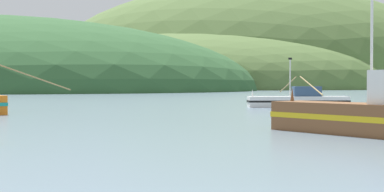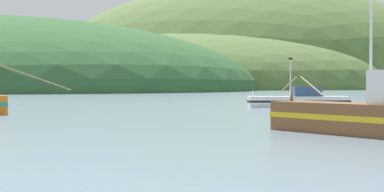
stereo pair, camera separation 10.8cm
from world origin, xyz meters
TOP-DOWN VIEW (x-y plane):
  - hill_far_center at (-17.07, 219.72)m, footprint 167.60×134.08m
  - hill_mid_right at (-1.55, 255.54)m, footprint 206.06×164.85m
  - fishing_boat_white at (16.79, 38.79)m, footprint 10.02×16.14m
  - fishing_boat_brown at (18.95, 9.90)m, footprint 9.14×8.68m

SIDE VIEW (x-z plane):
  - hill_far_center at x=-17.07m, z-range -24.91..24.91m
  - hill_mid_right at x=-1.55m, z-range -49.64..49.64m
  - fishing_boat_white at x=16.79m, z-range -1.72..3.12m
  - fishing_boat_brown at x=18.95m, z-range -2.65..4.44m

